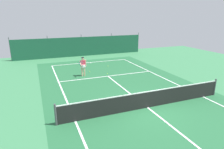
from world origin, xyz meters
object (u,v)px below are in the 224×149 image
tennis_ball_near_player (107,73)px  tennis_ball_midcourt (108,66)px  tennis_ball_by_sideline (90,71)px  tennis_net (148,99)px  parked_car (80,46)px  tennis_player (83,65)px

tennis_ball_near_player → tennis_ball_midcourt: 2.63m
tennis_ball_midcourt → tennis_ball_by_sideline: same height
tennis_net → tennis_ball_near_player: (0.20, 7.10, -0.48)m
tennis_ball_near_player → parked_car: 11.93m
tennis_player → tennis_ball_near_player: 2.33m
tennis_ball_midcourt → tennis_ball_by_sideline: bearing=-151.5°
tennis_ball_by_sideline → parked_car: bearing=81.6°
tennis_ball_near_player → tennis_net: bearing=-91.6°
tennis_player → tennis_ball_midcourt: bearing=-143.4°
tennis_ball_by_sideline → parked_car: (1.59, 10.70, 0.81)m
tennis_ball_near_player → tennis_ball_midcourt: bearing=67.7°
tennis_ball_near_player → parked_car: bearing=88.5°
tennis_net → tennis_ball_near_player: tennis_net is taller
parked_car → tennis_ball_by_sideline: bearing=73.6°
tennis_player → tennis_ball_midcourt: tennis_player is taller
tennis_net → tennis_ball_near_player: bearing=88.4°
tennis_net → parked_car: parked_car is taller
tennis_net → tennis_player: 7.52m
tennis_player → tennis_ball_by_sideline: tennis_player is taller
tennis_player → parked_car: (2.44, 11.75, -0.12)m
tennis_player → parked_car: parked_car is taller
tennis_player → tennis_ball_by_sideline: 1.64m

